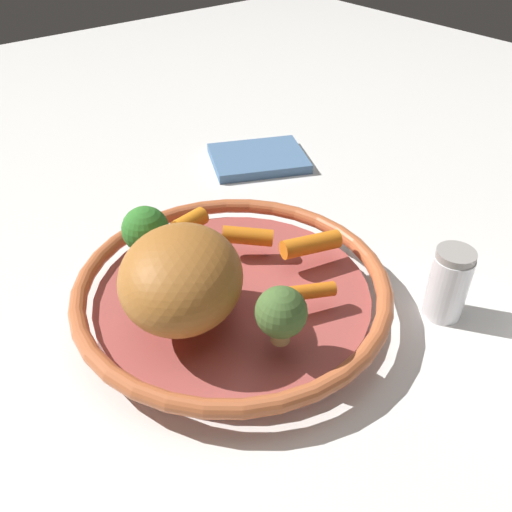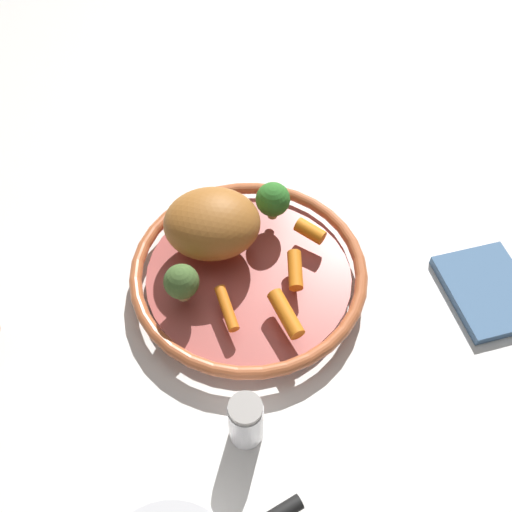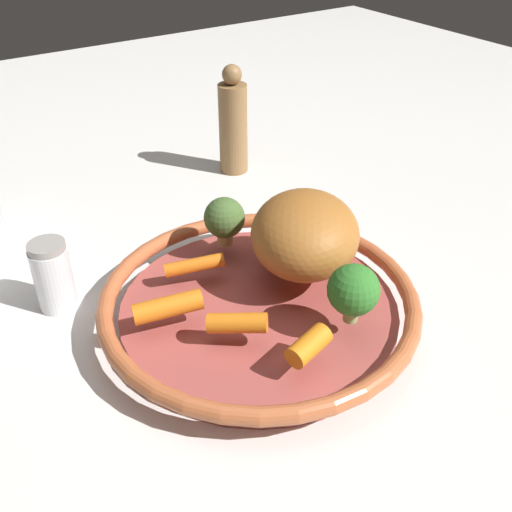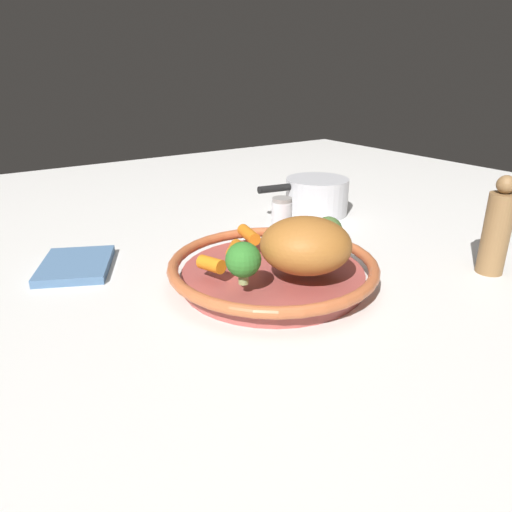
{
  "view_description": "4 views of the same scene",
  "coord_description": "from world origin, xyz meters",
  "views": [
    {
      "loc": [
        -0.25,
        -0.36,
        0.4
      ],
      "look_at": [
        0.02,
        -0.01,
        0.06
      ],
      "focal_mm": 38.29,
      "sensor_mm": 36.0,
      "label": 1
    },
    {
      "loc": [
        0.37,
        -0.3,
        0.7
      ],
      "look_at": [
        0.01,
        0.0,
        0.07
      ],
      "focal_mm": 41.35,
      "sensor_mm": 36.0,
      "label": 2
    },
    {
      "loc": [
        0.27,
        0.4,
        0.41
      ],
      "look_at": [
        -0.01,
        -0.03,
        0.06
      ],
      "focal_mm": 41.85,
      "sensor_mm": 36.0,
      "label": 3
    },
    {
      "loc": [
        -0.55,
        0.41,
        0.32
      ],
      "look_at": [
        0.01,
        0.03,
        0.05
      ],
      "focal_mm": 33.01,
      "sensor_mm": 36.0,
      "label": 4
    }
  ],
  "objects": [
    {
      "name": "broccoli_floret_large",
      "position": [
        -0.02,
        -0.1,
        0.07
      ],
      "size": [
        0.05,
        0.05,
        0.06
      ],
      "color": "tan",
      "rests_on": "serving_bowl"
    },
    {
      "name": "baby_carrot_near_rim",
      "position": [
        0.05,
        0.04,
        0.05
      ],
      "size": [
        0.06,
        0.05,
        0.02
      ],
      "primitive_type": "cylinder",
      "rotation": [
        1.47,
        0.0,
        4.02
      ],
      "color": "orange",
      "rests_on": "serving_bowl"
    },
    {
      "name": "baby_carrot_back",
      "position": [
        0.02,
        0.1,
        0.05
      ],
      "size": [
        0.05,
        0.03,
        0.02
      ],
      "primitive_type": "cylinder",
      "rotation": [
        1.51,
        0.0,
        4.96
      ],
      "color": "orange",
      "rests_on": "serving_bowl"
    },
    {
      "name": "pepper_mill",
      "position": [
        -0.17,
        -0.33,
        0.08
      ],
      "size": [
        0.04,
        0.04,
        0.17
      ],
      "color": "olive",
      "rests_on": "ground_plane"
    },
    {
      "name": "roast_chicken_piece",
      "position": [
        -0.07,
        -0.01,
        0.08
      ],
      "size": [
        0.17,
        0.18,
        0.08
      ],
      "primitive_type": "ellipsoid",
      "rotation": [
        0.0,
        0.0,
        0.91
      ],
      "color": "#A76429",
      "rests_on": "serving_bowl"
    },
    {
      "name": "ground_plane",
      "position": [
        0.0,
        0.0,
        0.0
      ],
      "size": [
        2.29,
        2.29,
        0.0
      ],
      "primitive_type": "plane",
      "color": "silver"
    },
    {
      "name": "broccoli_floret_edge",
      "position": [
        -0.05,
        0.09,
        0.08
      ],
      "size": [
        0.05,
        0.05,
        0.06
      ],
      "color": "#96AB66",
      "rests_on": "serving_bowl"
    },
    {
      "name": "salt_shaker",
      "position": [
        0.17,
        -0.14,
        0.04
      ],
      "size": [
        0.04,
        0.04,
        0.08
      ],
      "color": "white",
      "rests_on": "ground_plane"
    },
    {
      "name": "serving_bowl",
      "position": [
        0.0,
        0.0,
        0.02
      ],
      "size": [
        0.33,
        0.33,
        0.04
      ],
      "color": "#A84C47",
      "rests_on": "ground_plane"
    },
    {
      "name": "baby_carrot_center",
      "position": [
        0.09,
        -0.02,
        0.05
      ],
      "size": [
        0.07,
        0.04,
        0.02
      ],
      "primitive_type": "cylinder",
      "rotation": [
        1.62,
        0.0,
        1.31
      ],
      "color": "orange",
      "rests_on": "serving_bowl"
    },
    {
      "name": "baby_carrot_left",
      "position": [
        0.04,
        -0.07,
        0.05
      ],
      "size": [
        0.07,
        0.04,
        0.02
      ],
      "primitive_type": "cylinder",
      "rotation": [
        1.47,
        0.0,
        4.33
      ],
      "color": "orange",
      "rests_on": "serving_bowl"
    }
  ]
}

